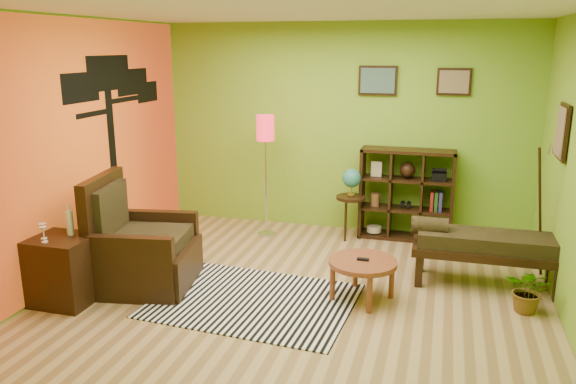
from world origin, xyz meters
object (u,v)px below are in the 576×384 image
(coffee_table, at_px, (363,266))
(potted_plant, at_px, (529,295))
(floor_lamp, at_px, (265,139))
(globe_table, at_px, (351,186))
(bench, at_px, (483,245))
(side_cabinet, at_px, (64,270))
(cube_shelf, at_px, (407,195))
(armchair, at_px, (140,252))

(coffee_table, xyz_separation_m, potted_plant, (1.57, 0.15, -0.18))
(floor_lamp, relative_size, potted_plant, 3.58)
(floor_lamp, bearing_deg, coffee_table, -46.75)
(globe_table, relative_size, bench, 0.61)
(side_cabinet, height_order, cube_shelf, cube_shelf)
(side_cabinet, xyz_separation_m, floor_lamp, (1.29, 2.50, 0.97))
(cube_shelf, bearing_deg, coffee_table, -97.83)
(side_cabinet, height_order, globe_table, side_cabinet)
(coffee_table, relative_size, floor_lamp, 0.42)
(side_cabinet, bearing_deg, globe_table, 47.85)
(floor_lamp, xyz_separation_m, bench, (2.71, -0.94, -0.86))
(globe_table, bearing_deg, side_cabinet, -132.15)
(coffee_table, relative_size, globe_table, 0.72)
(coffee_table, xyz_separation_m, floor_lamp, (-1.54, 1.64, 0.95))
(floor_lamp, height_order, globe_table, floor_lamp)
(cube_shelf, distance_m, potted_plant, 2.31)
(armchair, height_order, side_cabinet, armchair)
(side_cabinet, distance_m, bench, 4.30)
(coffee_table, bearing_deg, floor_lamp, 133.25)
(side_cabinet, relative_size, globe_table, 1.05)
(coffee_table, xyz_separation_m, bench, (1.17, 0.70, 0.09))
(bench, bearing_deg, coffee_table, -149.02)
(coffee_table, relative_size, armchair, 0.57)
(coffee_table, distance_m, globe_table, 1.89)
(coffee_table, distance_m, armchair, 2.35)
(bench, relative_size, potted_plant, 3.45)
(coffee_table, distance_m, floor_lamp, 2.44)
(globe_table, bearing_deg, cube_shelf, 16.84)
(potted_plant, bearing_deg, floor_lamp, 154.43)
(cube_shelf, bearing_deg, bench, -55.97)
(coffee_table, distance_m, cube_shelf, 2.05)
(cube_shelf, bearing_deg, armchair, -138.89)
(armchair, relative_size, bench, 0.76)
(cube_shelf, bearing_deg, potted_plant, -55.22)
(bench, height_order, potted_plant, bench)
(cube_shelf, relative_size, bench, 0.77)
(globe_table, bearing_deg, floor_lamp, -171.67)
(side_cabinet, bearing_deg, potted_plant, 12.87)
(globe_table, bearing_deg, coffee_table, -76.66)
(coffee_table, relative_size, potted_plant, 1.51)
(floor_lamp, height_order, potted_plant, floor_lamp)
(globe_table, height_order, cube_shelf, cube_shelf)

